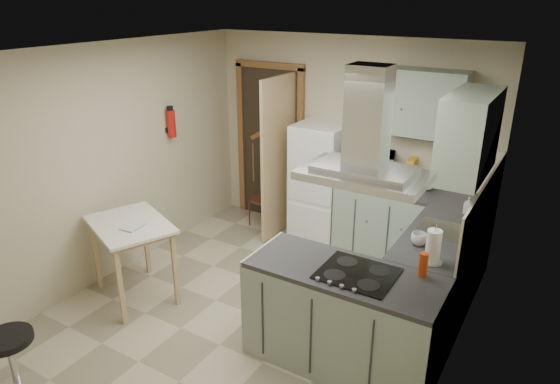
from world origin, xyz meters
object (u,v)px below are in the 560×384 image
Objects in this scene: fridge at (320,184)px; extractor_hood at (364,175)px; peninsula at (343,318)px; bentwood_chair at (264,199)px; microwave at (366,166)px; drop_leaf_table at (134,260)px; stool at (13,362)px.

extractor_hood reaches higher than fridge.
fridge is at bearing 121.74° from peninsula.
microwave is (1.38, 0.08, 0.68)m from bentwood_chair.
drop_leaf_table reaches higher than stool.
peninsula is 2.01× the size of bentwood_chair.
extractor_hood reaches higher than drop_leaf_table.
drop_leaf_table is at bearing -142.29° from microwave.
drop_leaf_table is 2.77m from microwave.
fridge is 2.95× the size of stool.
microwave reaches higher than stool.
drop_leaf_table is 1.75× the size of stool.
microwave reaches higher than peninsula.
peninsula is at bearing -27.04° from bentwood_chair.
extractor_hood is 2.24m from microwave.
peninsula is 2.52× the size of microwave.
drop_leaf_table is at bearing -115.34° from fridge.
fridge reaches higher than drop_leaf_table.
fridge is 2.39m from drop_leaf_table.
stool is at bearing -103.32° from fridge.
fridge is 1.94× the size of bentwood_chair.
microwave is at bearing 68.50° from stool.
extractor_hood is 2.68m from drop_leaf_table.
peninsula is 2.25m from drop_leaf_table.
bentwood_chair is at bearing 167.11° from microwave.
microwave reaches higher than bentwood_chair.
fridge is at bearing 123.79° from extractor_hood.
fridge is 2.44× the size of microwave.
peninsula is 2.20m from microwave.
extractor_hood is 1.46× the size of microwave.
microwave is (-0.75, 2.01, -0.65)m from extractor_hood.
fridge is at bearing 166.67° from microwave.
fridge reaches higher than microwave.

